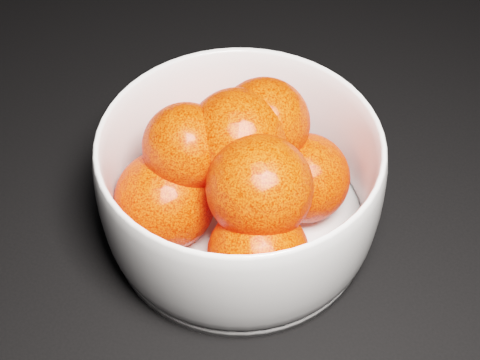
% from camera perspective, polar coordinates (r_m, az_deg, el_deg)
% --- Properties ---
extents(bowl, '(0.20, 0.20, 0.10)m').
position_cam_1_polar(bowl, '(0.48, 0.00, -0.39)').
color(bowl, silver).
rests_on(bowl, ground).
extents(orange_pile, '(0.16, 0.16, 0.11)m').
position_cam_1_polar(orange_pile, '(0.47, -0.29, 0.54)').
color(orange_pile, '#FF2B09').
rests_on(orange_pile, bowl).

